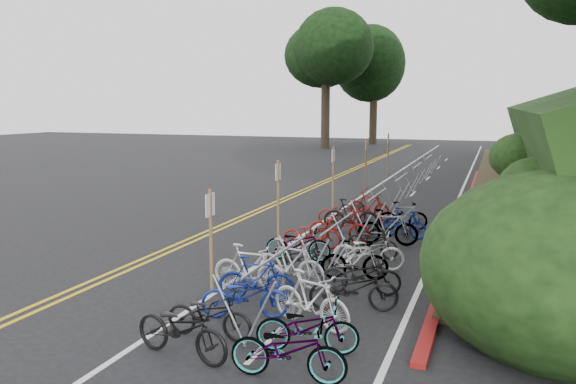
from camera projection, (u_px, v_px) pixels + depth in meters
name	position (u px, v px, depth m)	size (l,w,h in m)	color
ground	(173.00, 290.00, 12.63)	(120.00, 120.00, 0.00)	black
road_markings	(327.00, 212.00, 21.77)	(7.47, 80.00, 0.01)	gold
red_curb	(466.00, 211.00, 21.78)	(0.25, 28.00, 0.10)	maroon
bike_rack_front	(278.00, 270.00, 10.91)	(1.19, 3.32, 1.26)	#979DA8
bike_racks_rest	(401.00, 184.00, 23.51)	(1.14, 23.00, 1.17)	#979DA8
signpost_near	(211.00, 234.00, 12.26)	(0.08, 0.40, 2.32)	brown
signposts_rest	(351.00, 166.00, 25.18)	(0.08, 18.40, 2.50)	brown
bike_front	(249.00, 268.00, 12.50)	(1.76, 0.50, 1.06)	beige
bike_valet	(329.00, 255.00, 13.78)	(3.46, 14.22, 1.10)	black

